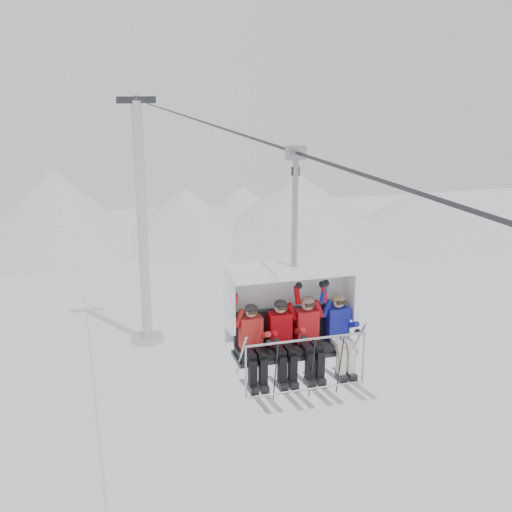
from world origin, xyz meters
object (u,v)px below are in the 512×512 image
object	(u,v)px
skier_far_left	(253,342)
skier_far_right	(340,332)
lift_tower_right	(143,242)
skier_center_right	(309,335)
skier_center_left	(282,338)
chairlift_carrier	(291,305)

from	to	relation	value
skier_far_left	skier_far_right	bearing A→B (deg)	0.07
lift_tower_right	skier_center_right	distance (m)	24.88
skier_center_left	skier_center_right	xyz separation A→B (m)	(0.49, 0.00, 0.00)
chairlift_carrier	skier_far_right	distance (m)	0.98
skier_center_left	skier_far_left	bearing A→B (deg)	-179.60
lift_tower_right	skier_far_right	world-z (taller)	lift_tower_right
chairlift_carrier	skier_center_right	distance (m)	0.60
skier_center_left	skier_center_right	size ratio (longest dim) A/B	1.00
skier_center_right	skier_far_right	xyz separation A→B (m)	(0.58, -0.00, -0.01)
skier_center_left	skier_far_right	size ratio (longest dim) A/B	1.00
lift_tower_right	chairlift_carrier	xyz separation A→B (m)	(0.00, -24.18, 4.87)
skier_center_right	skier_center_left	bearing A→B (deg)	180.00
skier_far_left	skier_center_right	bearing A→B (deg)	0.21
skier_far_left	skier_far_right	size ratio (longest dim) A/B	1.00
chairlift_carrier	skier_far_right	world-z (taller)	chairlift_carrier
lift_tower_right	chairlift_carrier	bearing A→B (deg)	-90.00
chairlift_carrier	skier_center_left	world-z (taller)	chairlift_carrier
skier_center_right	skier_far_right	world-z (taller)	skier_center_right
lift_tower_right	skier_center_left	size ratio (longest dim) A/B	7.99
skier_far_left	skier_center_right	size ratio (longest dim) A/B	1.00
skier_far_left	skier_center_right	xyz separation A→B (m)	(1.01, 0.00, 0.01)
skier_far_right	skier_center_left	bearing A→B (deg)	179.90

